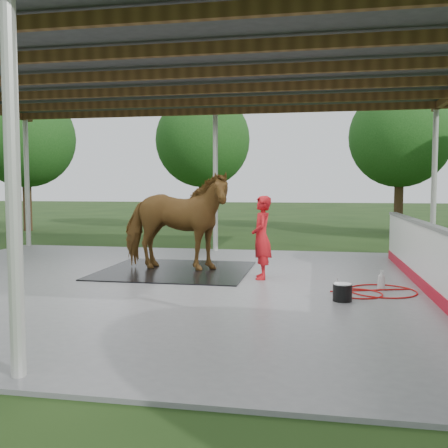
% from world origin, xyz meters
% --- Properties ---
extents(ground, '(100.00, 100.00, 0.00)m').
position_xyz_m(ground, '(0.00, 0.00, 0.00)').
color(ground, '#1E3814').
extents(concrete_slab, '(12.00, 10.00, 0.05)m').
position_xyz_m(concrete_slab, '(0.00, 0.00, 0.03)').
color(concrete_slab, slate).
rests_on(concrete_slab, ground).
extents(pavilion_structure, '(12.60, 10.60, 4.05)m').
position_xyz_m(pavilion_structure, '(0.00, -0.00, 3.97)').
color(pavilion_structure, beige).
rests_on(pavilion_structure, ground).
extents(dasher_board, '(0.16, 8.00, 1.15)m').
position_xyz_m(dasher_board, '(4.60, 0.00, 0.59)').
color(dasher_board, '#B40F22').
rests_on(dasher_board, concrete_slab).
extents(tree_belt, '(28.00, 28.00, 5.80)m').
position_xyz_m(tree_belt, '(0.30, 0.90, 3.79)').
color(tree_belt, '#382314').
rests_on(tree_belt, ground).
extents(rubber_mat, '(3.07, 2.88, 0.02)m').
position_xyz_m(rubber_mat, '(-0.17, 1.23, 0.06)').
color(rubber_mat, black).
rests_on(rubber_mat, concrete_slab).
extents(horse, '(2.46, 1.20, 2.04)m').
position_xyz_m(horse, '(-0.17, 1.23, 1.09)').
color(horse, brown).
rests_on(horse, rubber_mat).
extents(handler, '(0.46, 0.63, 1.60)m').
position_xyz_m(handler, '(1.71, 0.66, 0.85)').
color(handler, red).
rests_on(handler, concrete_slab).
extents(wash_bucket, '(0.30, 0.30, 0.28)m').
position_xyz_m(wash_bucket, '(3.15, -1.00, 0.19)').
color(wash_bucket, black).
rests_on(wash_bucket, concrete_slab).
extents(soap_bottle_a, '(0.18, 0.18, 0.34)m').
position_xyz_m(soap_bottle_a, '(3.85, 0.00, 0.22)').
color(soap_bottle_a, silver).
rests_on(soap_bottle_a, concrete_slab).
extents(soap_bottle_b, '(0.12, 0.12, 0.19)m').
position_xyz_m(soap_bottle_b, '(3.11, -0.10, 0.15)').
color(soap_bottle_b, '#338CD8').
rests_on(soap_bottle_b, concrete_slab).
extents(hose_coil, '(1.44, 1.25, 0.02)m').
position_xyz_m(hose_coil, '(3.71, -0.26, 0.06)').
color(hose_coil, '#BA0F0D').
rests_on(hose_coil, concrete_slab).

